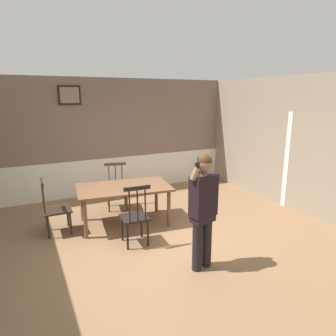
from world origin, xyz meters
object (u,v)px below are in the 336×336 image
(chair_at_table_head, at_px, (117,187))
(person_figure, at_px, (204,205))
(chair_by_doorway, at_px, (55,208))
(chair_near_window, at_px, (135,216))
(dining_table, at_px, (124,191))

(chair_at_table_head, height_order, person_figure, person_figure)
(chair_at_table_head, xyz_separation_m, person_figure, (0.38, -2.87, 0.47))
(chair_by_doorway, relative_size, person_figure, 0.60)
(chair_near_window, height_order, chair_at_table_head, chair_near_window)
(chair_by_doorway, height_order, person_figure, person_figure)
(chair_by_doorway, distance_m, person_figure, 2.80)
(chair_by_doorway, distance_m, chair_at_table_head, 1.55)
(dining_table, bearing_deg, person_figure, -75.92)
(dining_table, bearing_deg, chair_near_window, -97.26)
(chair_by_doorway, bearing_deg, chair_near_window, 48.20)
(dining_table, distance_m, chair_at_table_head, 0.92)
(dining_table, xyz_separation_m, chair_near_window, (-0.11, -0.89, -0.17))
(chair_by_doorway, bearing_deg, person_figure, 40.16)
(chair_near_window, distance_m, chair_by_doorway, 1.54)
(person_figure, bearing_deg, chair_near_window, -71.68)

